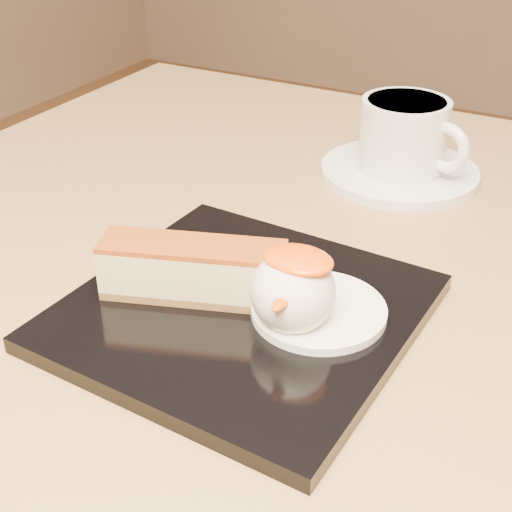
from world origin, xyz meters
The scene contains 9 objects.
table centered at (0.00, 0.00, 0.56)m, with size 0.80×0.80×0.72m.
dessert_plate centered at (0.01, -0.08, 0.73)m, with size 0.22×0.22×0.01m, color black.
cheesecake centered at (-0.03, -0.09, 0.75)m, with size 0.13×0.07×0.04m.
cream_smear centered at (0.06, -0.07, 0.73)m, with size 0.09×0.09×0.01m, color white.
ice_cream_scoop centered at (0.05, -0.09, 0.76)m, with size 0.05×0.05×0.05m, color white.
mango_sauce centered at (0.05, -0.09, 0.78)m, with size 0.05×0.03×0.01m, color #FF5108.
mint_sprig centered at (0.03, -0.05, 0.74)m, with size 0.03×0.02×0.00m.
saucer centered at (0.03, 0.19, 0.72)m, with size 0.15×0.15×0.01m, color white.
coffee_cup centered at (0.03, 0.19, 0.76)m, with size 0.11×0.08×0.07m.
Camera 1 is at (0.21, -0.43, 1.01)m, focal length 50.00 mm.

